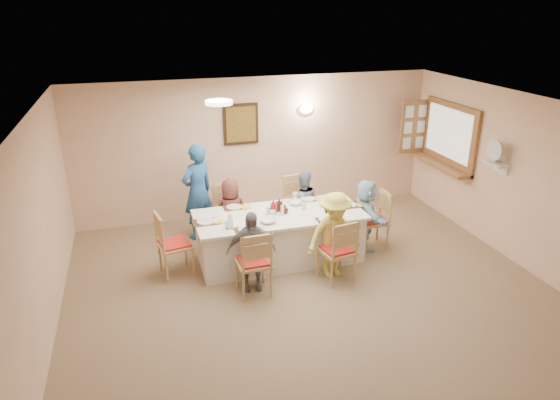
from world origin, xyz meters
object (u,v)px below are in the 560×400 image
object	(u,v)px
serving_hatch	(450,136)
chair_back_left	(230,215)
chair_back_right	(300,206)
diner_right_end	(366,214)
caregiver	(198,192)
condiment_ketchup	(273,207)
chair_left_end	(175,244)
diner_back_left	(231,213)
desk_fan	(496,154)
diner_front_left	(251,251)
chair_front_right	(337,249)
dining_table	(279,237)
diner_front_right	(334,235)
chair_right_end	(373,220)
diner_back_right	(303,204)
chair_front_left	(253,261)

from	to	relation	value
serving_hatch	chair_back_left	world-z (taller)	serving_hatch
chair_back_right	diner_right_end	size ratio (longest dim) A/B	0.87
chair_back_right	caregiver	size ratio (longest dim) A/B	0.62
serving_hatch	condiment_ketchup	xyz separation A→B (m)	(-3.46, -0.82, -0.62)
serving_hatch	chair_left_end	bearing A→B (deg)	-170.48
diner_back_left	condiment_ketchup	distance (m)	0.90
desk_fan	condiment_ketchup	world-z (taller)	desk_fan
chair_back_left	diner_front_left	bearing A→B (deg)	-101.40
chair_front_right	chair_back_left	bearing A→B (deg)	-62.54
dining_table	diner_front_right	bearing A→B (deg)	-48.58
condiment_ketchup	chair_back_left	bearing A→B (deg)	122.66
chair_left_end	chair_right_end	bearing A→B (deg)	-99.94
diner_front_right	diner_back_left	bearing A→B (deg)	124.50
serving_hatch	caregiver	size ratio (longest dim) A/B	0.93
dining_table	chair_back_right	distance (m)	1.01
chair_back_left	caregiver	bearing A→B (deg)	130.73
condiment_ketchup	chair_left_end	bearing A→B (deg)	-179.72
chair_left_end	diner_back_right	distance (m)	2.26
desk_fan	diner_front_right	distance (m)	2.81
chair_back_right	diner_back_left	world-z (taller)	diner_back_left
desk_fan	chair_front_left	xyz separation A→B (m)	(-3.86, -0.27, -1.07)
chair_right_end	diner_back_right	distance (m)	1.17
chair_front_left	diner_back_left	xyz separation A→B (m)	(0.00, 1.48, 0.09)
dining_table	diner_back_left	world-z (taller)	diner_back_left
diner_back_left	condiment_ketchup	xyz separation A→B (m)	(0.51, -0.67, 0.32)
diner_front_left	desk_fan	bearing A→B (deg)	8.76
serving_hatch	chair_right_end	size ratio (longest dim) A/B	1.61
chair_back_right	diner_front_left	world-z (taller)	diner_front_left
chair_front_right	diner_back_right	xyz separation A→B (m)	(0.00, 1.48, 0.10)
chair_left_end	diner_back_right	xyz separation A→B (m)	(2.15, 0.68, 0.09)
chair_left_end	caregiver	distance (m)	1.29
diner_front_left	caregiver	distance (m)	1.90
chair_back_left	chair_left_end	xyz separation A→B (m)	(-0.95, -0.80, 0.01)
chair_front_left	diner_back_right	size ratio (longest dim) A/B	0.83
chair_back_left	chair_left_end	distance (m)	1.24
chair_back_left	diner_right_end	world-z (taller)	diner_right_end
dining_table	diner_front_right	distance (m)	0.94
caregiver	chair_right_end	bearing A→B (deg)	125.88
chair_back_right	diner_right_end	bearing A→B (deg)	-53.49
chair_front_right	diner_front_left	size ratio (longest dim) A/B	0.83
chair_front_right	chair_front_left	bearing A→B (deg)	-9.41
serving_hatch	chair_right_end	world-z (taller)	serving_hatch
serving_hatch	chair_front_left	size ratio (longest dim) A/B	1.57
chair_back_right	diner_back_left	xyz separation A→B (m)	(-1.20, -0.12, 0.06)
diner_back_left	chair_left_end	bearing A→B (deg)	30.22
serving_hatch	chair_left_end	size ratio (longest dim) A/B	1.54
chair_back_right	diner_right_end	xyz separation A→B (m)	(0.82, -0.80, 0.07)
diner_back_left	diner_front_left	world-z (taller)	diner_front_left
chair_left_end	diner_right_end	size ratio (longest dim) A/B	0.85
diner_front_left	diner_front_right	xyz separation A→B (m)	(1.20, 0.00, 0.07)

